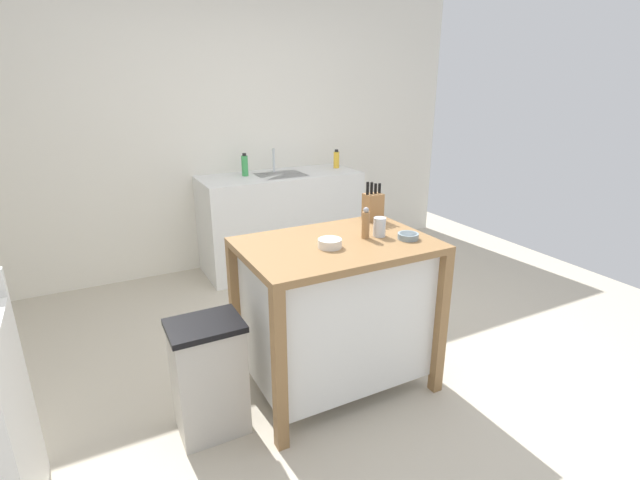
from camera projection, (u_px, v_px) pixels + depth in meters
name	position (u px, v px, depth m)	size (l,w,h in m)	color
ground_plane	(344.00, 377.00, 2.91)	(5.91, 5.91, 0.00)	#BCB29E
wall_back	(225.00, 130.00, 4.35)	(4.91, 0.10, 2.60)	silver
kitchen_island	(336.00, 308.00, 2.68)	(1.05, 0.72, 0.91)	olive
knife_block	(373.00, 206.00, 2.92)	(0.11, 0.09, 0.25)	#9E7042
bowl_ceramic_small	(408.00, 236.00, 2.59)	(0.12, 0.12, 0.03)	gray
bowl_ceramic_wide	(330.00, 243.00, 2.46)	(0.13, 0.13, 0.05)	silver
drinking_cup	(379.00, 227.00, 2.63)	(0.07, 0.07, 0.11)	silver
pepper_grinder	(366.00, 224.00, 2.59)	(0.04, 0.04, 0.18)	#9E7042
trash_bin	(209.00, 377.00, 2.37)	(0.36, 0.28, 0.63)	#B7B2A8
sink_counter	(281.00, 221.00, 4.50)	(1.49, 0.60, 0.91)	silver
sink_faucet	(274.00, 160.00, 4.44)	(0.02, 0.02, 0.22)	#B7BCC1
bottle_hand_soap	(336.00, 159.00, 4.64)	(0.06, 0.06, 0.18)	yellow
bottle_spray_cleaner	(245.00, 165.00, 4.26)	(0.06, 0.06, 0.21)	green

